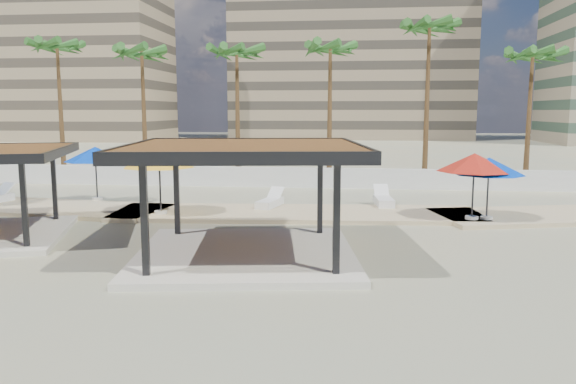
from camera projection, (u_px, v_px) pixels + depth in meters
The scene contains 18 objects.
ground at pixel (213, 254), 18.13m from camera, with size 200.00×200.00×0.00m, color tan.
promenade at pixel (297, 211), 25.44m from camera, with size 44.45×7.97×0.24m.
boundary_wall at pixel (278, 177), 33.77m from camera, with size 56.00×0.30×1.20m, color silver.
building_west at pixel (54, 41), 87.44m from camera, with size 34.00×16.00×32.40m.
building_mid at pixel (350, 51), 92.32m from camera, with size 38.00×16.00×30.40m.
pavilion_central at pixel (245, 190), 17.45m from camera, with size 8.02×8.02×3.60m.
umbrella_b at pixel (159, 159), 23.88m from camera, with size 3.38×3.38×2.77m.
umbrella_c at pixel (474, 163), 22.66m from camera, with size 3.09×3.09×2.71m.
umbrella_d at pixel (489, 166), 22.68m from camera, with size 3.78×3.78×2.53m.
umbrella_f at pixel (95, 154), 27.66m from camera, with size 3.76×3.76×2.65m.
lounger_b at pixel (270, 202), 26.05m from camera, with size 1.14×2.21×0.80m.
lounger_c at pixel (383, 200), 26.51m from camera, with size 0.94×2.30×0.85m.
palm_b at pixel (57, 52), 36.96m from camera, with size 3.00×3.00×9.62m.
palm_c at pixel (142, 58), 35.78m from camera, with size 3.00×3.00×9.05m.
palm_d at pixel (237, 57), 35.89m from camera, with size 3.00×3.00×9.13m.
palm_e at pixel (330, 54), 34.72m from camera, with size 3.00×3.00×9.23m.
palm_f at pixel (429, 34), 34.09m from camera, with size 3.00×3.00×10.45m.
palm_g at pixel (532, 60), 33.27m from camera, with size 3.00×3.00×8.66m.
Camera 1 is at (4.38, -17.27, 4.60)m, focal length 35.00 mm.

